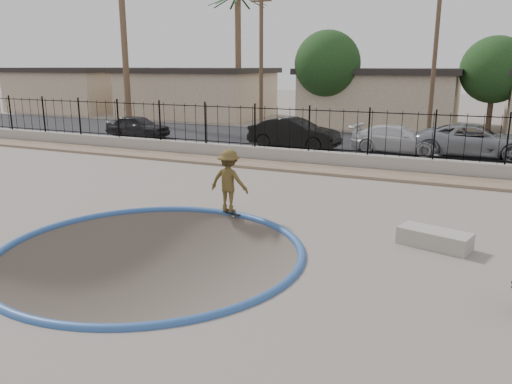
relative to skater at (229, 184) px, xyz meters
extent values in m
cube|color=slate|center=(-0.28, 9.64, -1.98)|extent=(120.00, 120.00, 2.20)
torus|color=#2C508F|center=(-0.28, -3.36, -0.88)|extent=(7.04, 7.04, 0.20)
cube|color=#8E7A5D|center=(-0.28, 6.84, -0.82)|extent=(42.00, 1.60, 0.11)
cube|color=gray|center=(-0.28, 7.94, -0.58)|extent=(42.00, 0.45, 0.60)
cube|color=black|center=(-0.28, 7.94, -0.16)|extent=(40.00, 0.04, 0.03)
cube|color=black|center=(-0.28, 7.94, 1.42)|extent=(40.00, 0.04, 0.04)
cube|color=black|center=(-0.28, 14.64, -0.86)|extent=(90.00, 8.00, 0.04)
cube|color=tan|center=(-28.28, 24.14, 0.87)|extent=(10.00, 8.00, 3.50)
cube|color=#282420|center=(-28.28, 24.14, 2.82)|extent=(10.60, 8.60, 0.40)
cube|color=tan|center=(-15.28, 24.14, 0.87)|extent=(11.00, 8.00, 3.50)
cube|color=#282420|center=(-15.28, 24.14, 2.82)|extent=(11.60, 8.60, 0.40)
cube|color=tan|center=(-0.28, 24.14, 0.87)|extent=(10.00, 8.00, 3.50)
cube|color=#282420|center=(-0.28, 24.14, 2.82)|extent=(10.60, 8.60, 0.40)
cylinder|color=brown|center=(-17.28, 17.64, 4.62)|extent=(0.44, 0.44, 11.00)
cylinder|color=brown|center=(-10.28, 21.64, 3.62)|extent=(0.44, 0.44, 9.00)
cylinder|color=#473323|center=(-6.28, 16.64, 3.62)|extent=(0.24, 0.24, 9.00)
cube|color=#473323|center=(-6.28, 16.64, 6.92)|extent=(1.30, 0.10, 0.10)
cylinder|color=#473323|center=(3.72, 16.64, 3.87)|extent=(0.24, 0.24, 9.50)
cylinder|color=#473323|center=(-3.28, 20.64, 0.62)|extent=(0.34, 0.34, 3.00)
sphere|color=#143311|center=(-3.28, 20.64, 3.32)|extent=(4.32, 4.32, 4.32)
cylinder|color=#473323|center=(6.72, 21.64, 0.50)|extent=(0.34, 0.34, 2.75)
sphere|color=#143311|center=(6.72, 21.64, 2.97)|extent=(3.96, 3.96, 3.96)
imported|color=brown|center=(0.00, 0.00, 0.00)|extent=(1.14, 0.66, 1.76)
cube|color=black|center=(0.00, 0.00, -0.82)|extent=(0.81, 0.50, 0.02)
cylinder|color=silver|center=(-0.28, 0.04, -0.85)|extent=(0.06, 0.05, 0.05)
cylinder|color=silver|center=(-0.22, 0.18, -0.85)|extent=(0.06, 0.05, 0.05)
cylinder|color=silver|center=(0.22, -0.18, -0.85)|extent=(0.06, 0.05, 0.05)
cylinder|color=silver|center=(0.28, -0.04, -0.85)|extent=(0.06, 0.05, 0.05)
cube|color=gray|center=(5.54, -0.36, -0.68)|extent=(1.73, 1.11, 0.40)
imported|color=black|center=(-11.84, 11.53, -0.20)|extent=(3.83, 1.69, 1.28)
imported|color=black|center=(-2.25, 11.59, -0.09)|extent=(4.64, 1.78, 1.51)
imported|color=silver|center=(2.75, 12.36, -0.20)|extent=(4.61, 2.23, 1.29)
imported|color=gray|center=(6.11, 12.64, -0.11)|extent=(5.31, 2.53, 1.46)
camera|label=1|loc=(6.23, -12.07, 3.23)|focal=35.00mm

